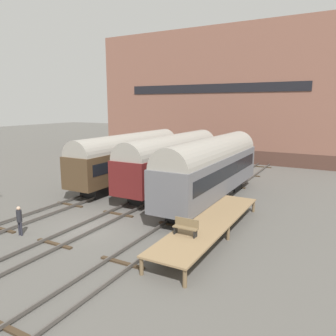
% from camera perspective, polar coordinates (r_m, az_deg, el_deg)
% --- Properties ---
extents(ground_plane, '(200.00, 200.00, 0.00)m').
position_cam_1_polar(ground_plane, '(22.40, -13.40, -10.09)').
color(ground_plane, '#56544F').
extents(track_left, '(2.60, 60.00, 0.26)m').
position_cam_1_polar(track_left, '(25.69, -21.51, -7.49)').
color(track_left, '#4C4742').
rests_on(track_left, ground).
extents(track_middle, '(2.60, 60.00, 0.26)m').
position_cam_1_polar(track_middle, '(22.35, -13.42, -9.75)').
color(track_middle, '#4C4742').
rests_on(track_middle, ground).
extents(track_right, '(2.60, 60.00, 0.26)m').
position_cam_1_polar(track_right, '(19.63, -2.65, -12.42)').
color(track_right, '#4C4742').
rests_on(track_right, ground).
extents(train_car_maroon, '(3.12, 15.13, 5.21)m').
position_cam_1_polar(train_car_maroon, '(30.80, 0.74, 1.60)').
color(train_car_maroon, black).
rests_on(train_car_maroon, ground).
extents(train_car_grey, '(3.12, 15.28, 5.37)m').
position_cam_1_polar(train_car_grey, '(26.75, 7.57, 0.30)').
color(train_car_grey, black).
rests_on(train_car_grey, ground).
extents(train_car_brown, '(2.96, 15.36, 5.13)m').
position_cam_1_polar(train_car_brown, '(33.14, -6.80, 2.14)').
color(train_car_brown, black).
rests_on(train_car_brown, ground).
extents(station_platform, '(2.57, 12.14, 0.97)m').
position_cam_1_polar(station_platform, '(20.35, 7.39, -9.37)').
color(station_platform, '#8C704C').
rests_on(station_platform, ground).
extents(bench, '(1.40, 0.40, 0.91)m').
position_cam_1_polar(bench, '(18.00, 3.15, -10.11)').
color(bench, brown).
rests_on(bench, station_platform).
extents(person_worker, '(0.32, 0.32, 1.86)m').
position_cam_1_polar(person_worker, '(22.18, -24.48, -7.91)').
color(person_worker, '#282833').
rests_on(person_worker, ground).
extents(warehouse_building, '(36.93, 14.03, 18.54)m').
position_cam_1_polar(warehouse_building, '(53.77, 10.32, 12.17)').
color(warehouse_building, '#4F342A').
rests_on(warehouse_building, ground).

